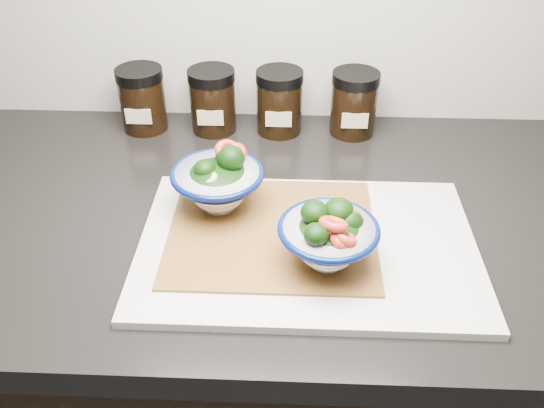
{
  "coord_description": "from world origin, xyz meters",
  "views": [
    {
      "loc": [
        0.14,
        0.77,
        1.41
      ],
      "look_at": [
        0.11,
        1.38,
        0.96
      ],
      "focal_mm": 38.0,
      "sensor_mm": 36.0,
      "label": 1
    }
  ],
  "objects_px": {
    "spice_jar_b": "(213,100)",
    "spice_jar_c": "(279,102)",
    "cutting_board": "(307,246)",
    "bowl_right": "(329,237)",
    "spice_jar_a": "(142,99)",
    "bowl_left": "(219,182)",
    "spice_jar_d": "(354,103)"
  },
  "relations": [
    {
      "from": "spice_jar_b",
      "to": "spice_jar_d",
      "type": "distance_m",
      "value": 0.25
    },
    {
      "from": "bowl_left",
      "to": "spice_jar_c",
      "type": "xyz_separation_m",
      "value": [
        0.08,
        0.25,
        -0.0
      ]
    },
    {
      "from": "cutting_board",
      "to": "spice_jar_a",
      "type": "distance_m",
      "value": 0.44
    },
    {
      "from": "bowl_right",
      "to": "spice_jar_c",
      "type": "height_order",
      "value": "spice_jar_c"
    },
    {
      "from": "cutting_board",
      "to": "bowl_left",
      "type": "relative_size",
      "value": 3.42
    },
    {
      "from": "bowl_left",
      "to": "spice_jar_d",
      "type": "distance_m",
      "value": 0.33
    },
    {
      "from": "bowl_left",
      "to": "spice_jar_a",
      "type": "xyz_separation_m",
      "value": [
        -0.17,
        0.25,
        -0.0
      ]
    },
    {
      "from": "spice_jar_a",
      "to": "spice_jar_b",
      "type": "height_order",
      "value": "same"
    },
    {
      "from": "cutting_board",
      "to": "spice_jar_d",
      "type": "xyz_separation_m",
      "value": [
        0.08,
        0.33,
        0.05
      ]
    },
    {
      "from": "spice_jar_b",
      "to": "spice_jar_c",
      "type": "distance_m",
      "value": 0.12
    },
    {
      "from": "cutting_board",
      "to": "bowl_left",
      "type": "height_order",
      "value": "bowl_left"
    },
    {
      "from": "spice_jar_b",
      "to": "spice_jar_d",
      "type": "relative_size",
      "value": 1.0
    },
    {
      "from": "cutting_board",
      "to": "spice_jar_a",
      "type": "xyz_separation_m",
      "value": [
        -0.29,
        0.33,
        0.05
      ]
    },
    {
      "from": "spice_jar_b",
      "to": "spice_jar_c",
      "type": "relative_size",
      "value": 1.0
    },
    {
      "from": "spice_jar_a",
      "to": "spice_jar_d",
      "type": "height_order",
      "value": "same"
    },
    {
      "from": "bowl_right",
      "to": "spice_jar_b",
      "type": "bearing_deg",
      "value": 117.33
    },
    {
      "from": "cutting_board",
      "to": "spice_jar_d",
      "type": "relative_size",
      "value": 3.98
    },
    {
      "from": "spice_jar_b",
      "to": "bowl_left",
      "type": "bearing_deg",
      "value": -80.96
    },
    {
      "from": "spice_jar_a",
      "to": "spice_jar_b",
      "type": "distance_m",
      "value": 0.12
    },
    {
      "from": "bowl_right",
      "to": "spice_jar_d",
      "type": "distance_m",
      "value": 0.37
    },
    {
      "from": "bowl_right",
      "to": "spice_jar_a",
      "type": "relative_size",
      "value": 1.12
    },
    {
      "from": "spice_jar_d",
      "to": "spice_jar_c",
      "type": "bearing_deg",
      "value": 180.0
    },
    {
      "from": "spice_jar_c",
      "to": "spice_jar_d",
      "type": "height_order",
      "value": "same"
    },
    {
      "from": "spice_jar_b",
      "to": "spice_jar_d",
      "type": "xyz_separation_m",
      "value": [
        0.25,
        0.0,
        0.0
      ]
    },
    {
      "from": "cutting_board",
      "to": "bowl_right",
      "type": "height_order",
      "value": "bowl_right"
    },
    {
      "from": "bowl_right",
      "to": "spice_jar_a",
      "type": "distance_m",
      "value": 0.48
    },
    {
      "from": "bowl_left",
      "to": "spice_jar_c",
      "type": "distance_m",
      "value": 0.26
    },
    {
      "from": "spice_jar_c",
      "to": "spice_jar_d",
      "type": "xyz_separation_m",
      "value": [
        0.13,
        0.0,
        0.0
      ]
    },
    {
      "from": "spice_jar_c",
      "to": "cutting_board",
      "type": "bearing_deg",
      "value": -81.59
    },
    {
      "from": "spice_jar_d",
      "to": "cutting_board",
      "type": "bearing_deg",
      "value": -104.05
    },
    {
      "from": "bowl_left",
      "to": "spice_jar_b",
      "type": "bearing_deg",
      "value": 99.04
    },
    {
      "from": "bowl_right",
      "to": "spice_jar_a",
      "type": "height_order",
      "value": "spice_jar_a"
    }
  ]
}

